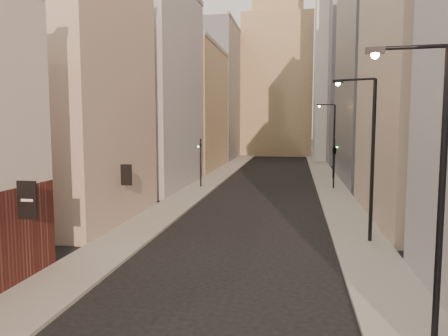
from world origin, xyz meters
The scene contains 16 objects.
sidewalk_left centered at (-6.50, 55.00, 0.07)m, with size 3.00×140.00×0.15m, color gray.
sidewalk_right centered at (6.50, 55.00, 0.07)m, with size 3.00×140.00×0.15m, color gray.
left_bldg_beige centered at (-12.00, 26.00, 8.00)m, with size 8.00×12.00×16.00m, color #B7A38F.
left_bldg_grey centered at (-12.00, 42.00, 10.00)m, with size 8.00×16.00×20.00m, color gray.
left_bldg_tan centered at (-12.00, 60.00, 8.50)m, with size 8.00×18.00×17.00m, color #927B55.
left_bldg_wingrid centered at (-12.00, 80.00, 12.00)m, with size 8.00×20.00×24.00m, color gray.
right_bldg_beige centered at (12.00, 30.00, 10.00)m, with size 8.00×16.00×20.00m, color #B7A38F.
right_bldg_wingrid centered at (12.00, 50.00, 13.00)m, with size 8.00×20.00×26.00m, color gray.
highrise centered at (18.00, 78.00, 25.66)m, with size 21.00×23.00×51.20m.
clock_tower centered at (-1.00, 92.00, 17.63)m, with size 14.00×14.00×44.90m.
white_tower centered at (10.00, 78.00, 18.61)m, with size 8.00×8.00×41.50m.
streetlamp_near centered at (6.76, 11.92, 4.98)m, with size 2.29×0.40×8.71m.
streetlamp_mid centered at (6.76, 23.25, 5.11)m, with size 2.24×1.00×8.95m.
streetlamp_far centered at (7.07, 50.57, 4.97)m, with size 2.17×1.00×8.70m.
traffic_light_left centered at (-6.54, 41.75, 3.61)m, with size 0.61×0.57×5.00m.
traffic_light_right centered at (6.67, 42.80, 3.89)m, with size 0.65×0.64×5.00m.
Camera 1 is at (2.87, -1.14, 6.55)m, focal length 35.00 mm.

